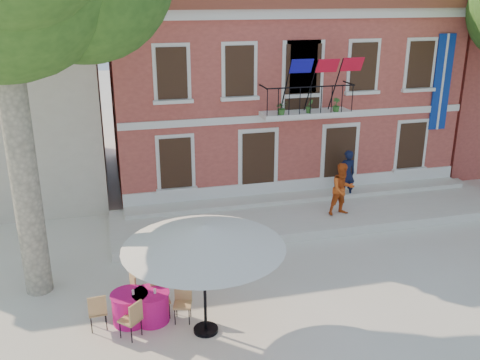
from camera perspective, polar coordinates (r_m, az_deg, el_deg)
The scene contains 8 objects.
ground at distance 14.80m, azimuth 6.95°, elevation -11.33°, with size 90.00×90.00×0.00m, color beige.
main_building at distance 23.13m, azimuth 3.06°, elevation 10.05°, with size 13.50×9.59×7.50m.
terrace at distance 19.06m, azimuth 7.86°, elevation -3.57°, with size 14.00×3.40×0.30m, color silver.
patio_umbrella at distance 11.84m, azimuth -3.91°, elevation -6.06°, with size 3.66×3.66×2.72m.
pedestrian_navy at distance 20.06m, azimuth 11.32°, elevation 0.65°, with size 0.66×0.43×1.81m, color black.
pedestrian_orange at distance 18.45m, azimuth 10.87°, elevation -0.97°, with size 0.89×0.69×1.83m, color #D15018.
cafe_table_0 at distance 13.39m, azimuth -11.67°, elevation -13.09°, with size 1.95×0.90×0.95m.
cafe_table_3 at distance 13.34m, azimuth -9.43°, elevation -13.03°, with size 1.81×1.81×0.95m.
Camera 1 is at (-4.83, -11.79, 7.52)m, focal length 40.00 mm.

